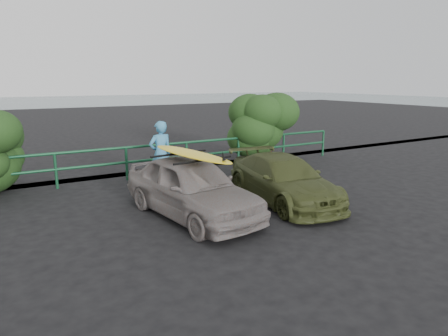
# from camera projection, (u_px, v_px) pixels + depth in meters

# --- Properties ---
(ground) EXTENTS (80.00, 80.00, 0.00)m
(ground) POSITION_uv_depth(u_px,v_px,m) (243.00, 224.00, 8.45)
(ground) COLOR black
(ocean) EXTENTS (200.00, 200.00, 0.00)m
(ocean) POSITION_uv_depth(u_px,v_px,m) (25.00, 100.00, 59.18)
(ocean) COLOR slate
(ocean) RESTS_ON ground
(guardrail) EXTENTS (14.00, 0.08, 1.04)m
(guardrail) POSITION_uv_depth(u_px,v_px,m) (158.00, 160.00, 12.56)
(guardrail) COLOR #134428
(guardrail) RESTS_ON ground
(shrub_right) EXTENTS (3.20, 2.40, 2.41)m
(shrub_right) POSITION_uv_depth(u_px,v_px,m) (276.00, 127.00, 15.28)
(shrub_right) COLOR #1E3D16
(shrub_right) RESTS_ON ground
(sedan) EXTENTS (2.09, 4.08, 1.33)m
(sedan) POSITION_uv_depth(u_px,v_px,m) (191.00, 187.00, 8.83)
(sedan) COLOR slate
(sedan) RESTS_ON ground
(olive_vehicle) EXTENTS (2.09, 4.07, 1.13)m
(olive_vehicle) POSITION_uv_depth(u_px,v_px,m) (283.00, 179.00, 9.94)
(olive_vehicle) COLOR #39401C
(olive_vehicle) RESTS_ON ground
(man) EXTENTS (0.71, 0.49, 1.87)m
(man) POSITION_uv_depth(u_px,v_px,m) (161.00, 154.00, 11.31)
(man) COLOR teal
(man) RESTS_ON ground
(roof_rack) EXTENTS (1.57, 1.20, 0.05)m
(roof_rack) POSITION_uv_depth(u_px,v_px,m) (191.00, 157.00, 8.68)
(roof_rack) COLOR black
(roof_rack) RESTS_ON sedan
(surfboard) EXTENTS (0.96, 2.87, 0.08)m
(surfboard) POSITION_uv_depth(u_px,v_px,m) (191.00, 154.00, 8.66)
(surfboard) COLOR yellow
(surfboard) RESTS_ON roof_rack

